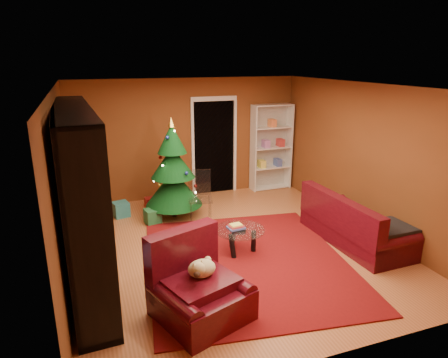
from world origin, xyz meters
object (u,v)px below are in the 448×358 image
object	(u,v)px
christmas_tree	(173,170)
dog	(202,268)
gift_box_teal	(121,209)
gift_box_green	(153,216)
rug	(247,261)
armchair	(201,287)
coffee_table	(240,240)
media_unit	(81,198)
sofa	(356,218)
gift_box_red	(150,202)
white_bookshelf	(271,148)
acrylic_chair	(200,199)

from	to	relation	value
christmas_tree	dog	bearing A→B (deg)	-96.93
gift_box_teal	dog	world-z (taller)	dog
gift_box_teal	gift_box_green	distance (m)	0.77
rug	armchair	xyz separation A→B (m)	(-1.05, -1.06, 0.40)
rug	coffee_table	distance (m)	0.39
media_unit	gift_box_green	xyz separation A→B (m)	(1.20, 1.67, -1.07)
media_unit	coffee_table	size ratio (longest dim) A/B	3.94
dog	sofa	bearing A→B (deg)	-0.62
gift_box_red	white_bookshelf	size ratio (longest dim) A/B	0.10
coffee_table	armchair	bearing A→B (deg)	-127.06
christmas_tree	gift_box_red	distance (m)	1.14
media_unit	gift_box_teal	size ratio (longest dim) A/B	10.90
media_unit	armchair	distance (m)	2.03
media_unit	white_bookshelf	size ratio (longest dim) A/B	1.54
white_bookshelf	armchair	world-z (taller)	white_bookshelf
media_unit	armchair	size ratio (longest dim) A/B	2.97
gift_box_green	rug	bearing A→B (deg)	-61.19
christmas_tree	dog	distance (m)	3.25
coffee_table	acrylic_chair	bearing A→B (deg)	98.31
armchair	dog	world-z (taller)	armchair
media_unit	gift_box_red	distance (m)	3.06
rug	armchair	distance (m)	1.54
coffee_table	gift_box_red	bearing A→B (deg)	111.70
rug	dog	distance (m)	1.55
white_bookshelf	sofa	size ratio (longest dim) A/B	1.03
white_bookshelf	christmas_tree	bearing A→B (deg)	-160.61
gift_box_green	media_unit	bearing A→B (deg)	-125.78
gift_box_red	media_unit	bearing A→B (deg)	-117.09
media_unit	white_bookshelf	world-z (taller)	media_unit
white_bookshelf	coffee_table	size ratio (longest dim) A/B	2.56
gift_box_green	coffee_table	distance (m)	1.99
rug	gift_box_teal	world-z (taller)	gift_box_teal
rug	gift_box_green	size ratio (longest dim) A/B	12.51
gift_box_teal	gift_box_red	distance (m)	0.70
armchair	acrylic_chair	size ratio (longest dim) A/B	1.22
dog	coffee_table	xyz separation A→B (m)	(1.02, 1.33, -0.41)
rug	coffee_table	bearing A→B (deg)	88.46
armchair	gift_box_red	bearing A→B (deg)	69.50
christmas_tree	coffee_table	xyz separation A→B (m)	(0.63, -1.88, -0.74)
gift_box_red	sofa	world-z (taller)	sofa
dog	acrylic_chair	size ratio (longest dim) A/B	0.46
white_bookshelf	sofa	distance (m)	3.17
gift_box_teal	acrylic_chair	xyz separation A→B (m)	(1.42, -0.73, 0.29)
coffee_table	dog	bearing A→B (deg)	-127.56
rug	white_bookshelf	world-z (taller)	white_bookshelf
dog	gift_box_red	bearing A→B (deg)	69.94
rug	dog	world-z (taller)	dog
gift_box_red	dog	bearing A→B (deg)	-90.25
christmas_tree	white_bookshelf	size ratio (longest dim) A/B	0.96
christmas_tree	armchair	distance (m)	3.34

